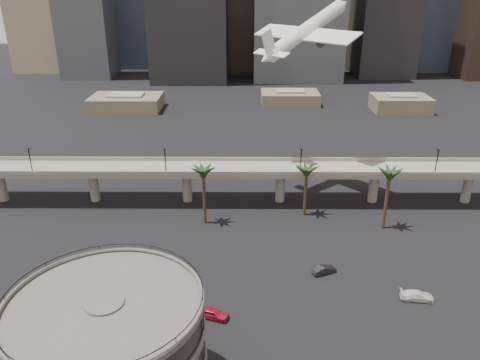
{
  "coord_description": "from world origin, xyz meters",
  "views": [
    {
      "loc": [
        2.19,
        -45.55,
        48.73
      ],
      "look_at": [
        1.7,
        28.0,
        17.04
      ],
      "focal_mm": 35.0,
      "sensor_mm": 36.0,
      "label": 1
    }
  ],
  "objects_px": {
    "parking_ramp": "(110,347)",
    "car_b": "(324,270)",
    "overpass": "(233,172)",
    "car_c": "(417,296)",
    "car_a": "(213,313)",
    "airborne_jet": "(306,31)"
  },
  "relations": [
    {
      "from": "parking_ramp",
      "to": "airborne_jet",
      "type": "xyz_separation_m",
      "value": [
        29.8,
        71.51,
        27.86
      ]
    },
    {
      "from": "overpass",
      "to": "car_b",
      "type": "bearing_deg",
      "value": -60.54
    },
    {
      "from": "parking_ramp",
      "to": "airborne_jet",
      "type": "distance_m",
      "value": 82.33
    },
    {
      "from": "airborne_jet",
      "to": "car_a",
      "type": "relative_size",
      "value": 5.05
    },
    {
      "from": "overpass",
      "to": "airborne_jet",
      "type": "xyz_separation_m",
      "value": [
        16.8,
        12.51,
        30.36
      ]
    },
    {
      "from": "parking_ramp",
      "to": "car_c",
      "type": "xyz_separation_m",
      "value": [
        43.94,
        21.74,
        -9.05
      ]
    },
    {
      "from": "car_b",
      "to": "car_c",
      "type": "relative_size",
      "value": 0.82
    },
    {
      "from": "car_a",
      "to": "car_c",
      "type": "xyz_separation_m",
      "value": [
        33.31,
        4.73,
        -0.05
      ]
    },
    {
      "from": "car_a",
      "to": "car_b",
      "type": "bearing_deg",
      "value": -40.4
    },
    {
      "from": "car_b",
      "to": "car_c",
      "type": "height_order",
      "value": "car_c"
    },
    {
      "from": "overpass",
      "to": "airborne_jet",
      "type": "relative_size",
      "value": 5.24
    },
    {
      "from": "car_c",
      "to": "car_a",
      "type": "bearing_deg",
      "value": 103.86
    },
    {
      "from": "overpass",
      "to": "car_b",
      "type": "relative_size",
      "value": 29.25
    },
    {
      "from": "car_a",
      "to": "car_b",
      "type": "height_order",
      "value": "car_a"
    },
    {
      "from": "parking_ramp",
      "to": "car_c",
      "type": "distance_m",
      "value": 49.86
    },
    {
      "from": "car_a",
      "to": "parking_ramp",
      "type": "bearing_deg",
      "value": 165.14
    },
    {
      "from": "overpass",
      "to": "car_c",
      "type": "height_order",
      "value": "overpass"
    },
    {
      "from": "parking_ramp",
      "to": "overpass",
      "type": "relative_size",
      "value": 0.17
    },
    {
      "from": "airborne_jet",
      "to": "car_b",
      "type": "xyz_separation_m",
      "value": [
        0.02,
        -42.29,
        -36.97
      ]
    },
    {
      "from": "parking_ramp",
      "to": "overpass",
      "type": "xyz_separation_m",
      "value": [
        13.0,
        59.0,
        -2.5
      ]
    },
    {
      "from": "parking_ramp",
      "to": "car_b",
      "type": "relative_size",
      "value": 4.99
    },
    {
      "from": "car_a",
      "to": "car_c",
      "type": "distance_m",
      "value": 33.64
    }
  ]
}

